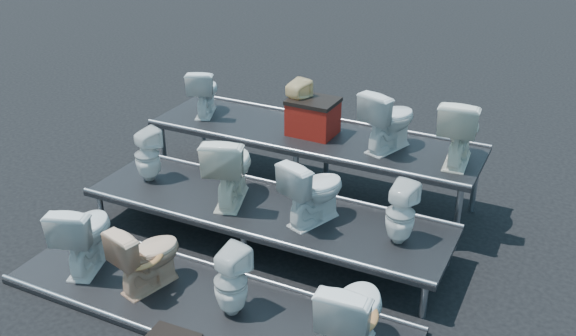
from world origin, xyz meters
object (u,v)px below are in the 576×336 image
at_px(toilet_3, 353,313).
at_px(toilet_5, 230,167).
at_px(toilet_2, 231,282).
at_px(toilet_11, 460,130).
at_px(toilet_0, 85,233).
at_px(toilet_6, 314,190).
at_px(toilet_9, 297,106).
at_px(toilet_4, 147,155).
at_px(red_crate, 313,118).
at_px(toilet_8, 204,91).
at_px(toilet_7, 400,214).
at_px(toilet_1, 147,255).
at_px(toilet_10, 389,119).

distance_m(toilet_3, toilet_5, 2.41).
bearing_deg(toilet_2, toilet_11, -108.12).
height_order(toilet_0, toilet_6, toilet_6).
distance_m(toilet_2, toilet_5, 1.58).
relative_size(toilet_0, toilet_5, 0.96).
height_order(toilet_3, toilet_5, toilet_5).
relative_size(toilet_0, toilet_3, 0.96).
bearing_deg(toilet_9, toilet_5, 95.91).
distance_m(toilet_4, toilet_9, 1.92).
relative_size(toilet_2, toilet_11, 0.91).
bearing_deg(red_crate, toilet_8, -177.77).
xyz_separation_m(toilet_7, toilet_8, (-3.15, 1.30, 0.39)).
xyz_separation_m(toilet_5, toilet_9, (0.21, 1.30, 0.31)).
bearing_deg(toilet_3, toilet_0, -3.32).
bearing_deg(toilet_11, toilet_7, 75.08).
xyz_separation_m(toilet_4, toilet_6, (2.18, 0.00, 0.05)).
xyz_separation_m(toilet_5, toilet_11, (2.24, 1.30, 0.37)).
bearing_deg(toilet_1, toilet_0, 15.53).
distance_m(toilet_1, red_crate, 2.77).
distance_m(toilet_4, toilet_7, 3.14).
bearing_deg(toilet_4, red_crate, -119.66).
relative_size(toilet_7, toilet_9, 0.99).
bearing_deg(toilet_7, toilet_9, -27.29).
bearing_deg(toilet_4, toilet_7, -159.49).
bearing_deg(toilet_2, red_crate, -71.30).
relative_size(toilet_1, toilet_5, 0.87).
bearing_deg(toilet_2, toilet_8, -42.14).
relative_size(toilet_2, toilet_7, 1.08).
distance_m(toilet_1, toilet_10, 3.17).
height_order(toilet_4, toilet_8, toilet_8).
xyz_separation_m(toilet_3, toilet_8, (-3.15, 2.60, 0.70)).
bearing_deg(toilet_5, toilet_4, -17.47).
bearing_deg(toilet_0, toilet_2, 162.09).
xyz_separation_m(toilet_7, toilet_9, (-1.78, 1.30, 0.40)).
xyz_separation_m(toilet_4, toilet_7, (3.14, 0.00, 0.00)).
relative_size(toilet_7, toilet_11, 0.84).
bearing_deg(toilet_3, toilet_1, -3.32).
height_order(toilet_2, toilet_6, toilet_6).
distance_m(toilet_3, toilet_4, 3.41).
xyz_separation_m(toilet_9, red_crate, (0.22, 0.02, -0.13)).
relative_size(toilet_4, toilet_10, 0.87).
xyz_separation_m(toilet_7, red_crate, (-1.56, 1.32, 0.27)).
bearing_deg(toilet_1, toilet_7, -133.79).
distance_m(toilet_0, toilet_1, 0.81).
height_order(toilet_11, red_crate, toilet_11).
height_order(toilet_7, red_crate, red_crate).
height_order(toilet_1, toilet_3, toilet_3).
bearing_deg(toilet_8, toilet_3, 119.15).
bearing_deg(red_crate, toilet_11, 1.13).
bearing_deg(toilet_1, toilet_4, -38.44).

